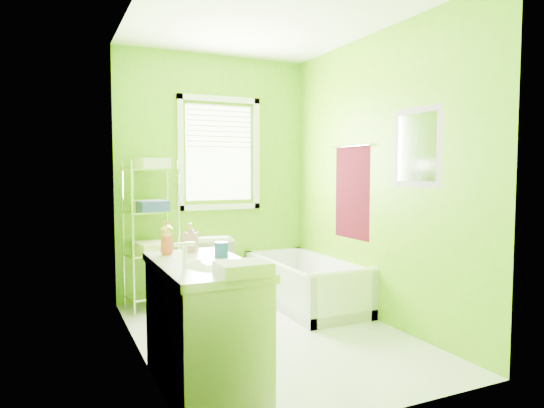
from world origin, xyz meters
name	(u,v)px	position (x,y,z in m)	size (l,w,h in m)	color
ground	(270,335)	(0.00, 0.00, 0.00)	(2.90, 2.90, 0.00)	silver
room_envelope	(270,148)	(0.00, 0.00, 1.55)	(2.14, 2.94, 2.62)	#5D9E07
window	(219,147)	(0.05, 1.42, 1.61)	(0.92, 0.05, 1.22)	white
door	(173,238)	(-1.04, -1.00, 1.00)	(0.09, 0.80, 2.00)	white
right_wall_decor	(376,175)	(1.04, -0.02, 1.32)	(0.04, 1.48, 1.17)	#420711
bathtub	(305,290)	(0.70, 0.67, 0.16)	(0.71, 1.51, 0.49)	white
toilet	(207,269)	(-0.20, 1.10, 0.36)	(0.41, 0.72, 0.73)	white
vanity	(204,322)	(-0.79, -0.73, 0.43)	(0.55, 1.09, 1.03)	silver
wire_shelf_unit	(152,218)	(-0.73, 1.20, 0.90)	(0.54, 0.44, 1.48)	silver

